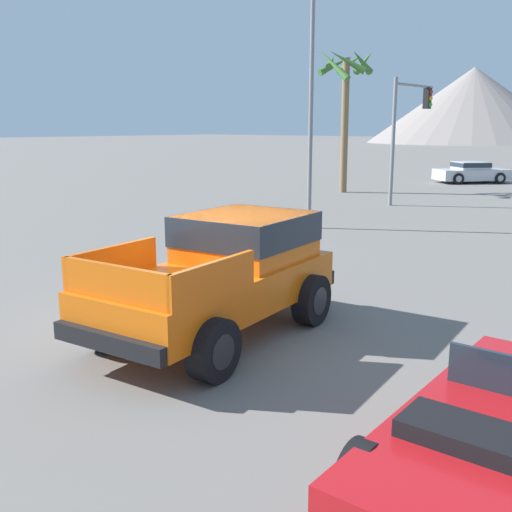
# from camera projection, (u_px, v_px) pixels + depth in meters

# --- Properties ---
(ground_plane) EXTENTS (320.00, 320.00, 0.00)m
(ground_plane) POSITION_uv_depth(u_px,v_px,m) (221.00, 326.00, 10.14)
(ground_plane) COLOR slate
(orange_pickup_truck) EXTENTS (2.80, 4.94, 1.88)m
(orange_pickup_truck) POSITION_uv_depth(u_px,v_px,m) (227.00, 268.00, 9.69)
(orange_pickup_truck) COLOR orange
(orange_pickup_truck) RESTS_ON ground_plane
(red_convertible_car) EXTENTS (2.03, 4.27, 1.08)m
(red_convertible_car) POSITION_uv_depth(u_px,v_px,m) (504.00, 439.00, 5.66)
(red_convertible_car) COLOR #B21419
(red_convertible_car) RESTS_ON ground_plane
(parked_car_silver) EXTENTS (4.10, 4.36, 1.23)m
(parked_car_silver) POSITION_uv_depth(u_px,v_px,m) (471.00, 172.00, 35.41)
(parked_car_silver) COLOR #B7BABF
(parked_car_silver) RESTS_ON ground_plane
(traffic_light_main) EXTENTS (0.38, 3.48, 5.26)m
(traffic_light_main) POSITION_uv_depth(u_px,v_px,m) (410.00, 117.00, 25.66)
(traffic_light_main) COLOR slate
(traffic_light_main) RESTS_ON ground_plane
(street_lamp_post) EXTENTS (0.90, 0.24, 8.02)m
(street_lamp_post) POSITION_uv_depth(u_px,v_px,m) (312.00, 78.00, 18.84)
(street_lamp_post) COLOR slate
(street_lamp_post) RESTS_ON ground_plane
(palm_tree_tall) EXTENTS (2.91, 2.88, 7.01)m
(palm_tree_tall) POSITION_uv_depth(u_px,v_px,m) (345.00, 85.00, 29.34)
(palm_tree_tall) COLOR brown
(palm_tree_tall) RESTS_ON ground_plane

